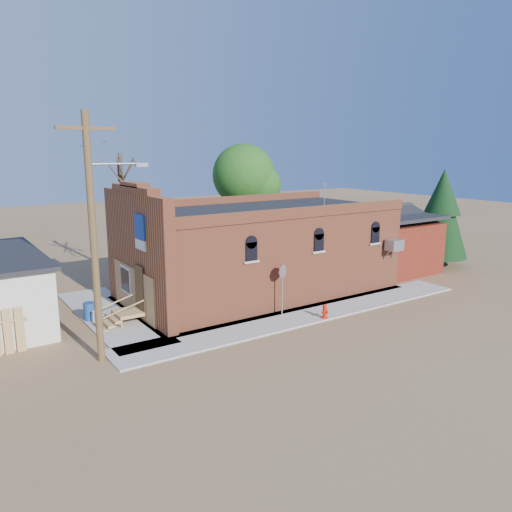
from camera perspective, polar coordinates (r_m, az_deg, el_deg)
ground at (r=22.36m, az=4.45°, el=-8.10°), size 120.00×120.00×0.00m
sidewalk_south at (r=23.90m, az=5.94°, el=-6.68°), size 19.00×2.20×0.08m
sidewalk_west at (r=24.62m, az=-16.29°, el=-6.55°), size 2.60×10.00×0.08m
brick_bar at (r=26.94m, az=0.01°, el=0.59°), size 16.40×7.97×6.30m
red_shed at (r=33.39m, az=14.18°, el=2.33°), size 5.40×6.40×4.30m
utility_pole at (r=18.51m, az=-17.96°, el=2.41°), size 3.12×0.26×9.00m
tree_bare_near at (r=31.13m, az=-15.14°, el=8.45°), size 2.80×2.80×7.65m
tree_leafy at (r=35.53m, az=-1.41°, el=9.20°), size 4.40×4.40×8.15m
evergreen_tree at (r=35.37m, az=20.47°, el=4.82°), size 3.60×3.60×6.50m
fire_hydrant at (r=23.30m, az=7.88°, el=-6.27°), size 0.39×0.39×0.67m
stop_sign at (r=23.10m, az=3.03°, el=-2.33°), size 0.62×0.33×2.44m
trash_barrel at (r=24.07m, az=-18.50°, el=-6.01°), size 0.65×0.65×0.81m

